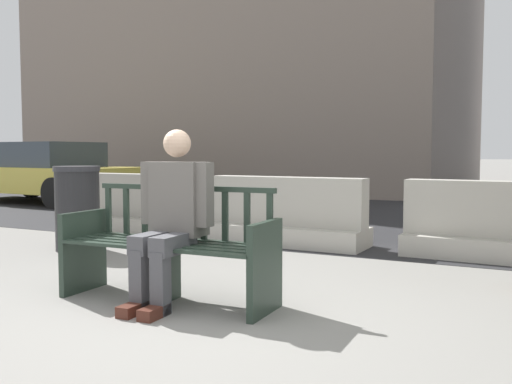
{
  "coord_description": "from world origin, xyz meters",
  "views": [
    {
      "loc": [
        1.93,
        -3.26,
        1.14
      ],
      "look_at": [
        -0.62,
        1.77,
        0.75
      ],
      "focal_mm": 40.0,
      "sensor_mm": 36.0,
      "label": 1
    }
  ],
  "objects_px": {
    "street_bench": "(169,250)",
    "car_taxi_near": "(43,173)",
    "jersey_barrier_centre": "(287,217)",
    "jersey_barrier_right": "(501,228)",
    "trash_bin": "(77,208)",
    "seated_person": "(172,213)",
    "jersey_barrier_left": "(140,209)"
  },
  "relations": [
    {
      "from": "seated_person",
      "to": "trash_bin",
      "type": "distance_m",
      "value": 2.79
    },
    {
      "from": "jersey_barrier_centre",
      "to": "jersey_barrier_right",
      "type": "bearing_deg",
      "value": 1.77
    },
    {
      "from": "street_bench",
      "to": "car_taxi_near",
      "type": "distance_m",
      "value": 9.62
    },
    {
      "from": "seated_person",
      "to": "trash_bin",
      "type": "height_order",
      "value": "seated_person"
    },
    {
      "from": "trash_bin",
      "to": "jersey_barrier_centre",
      "type": "bearing_deg",
      "value": 36.43
    },
    {
      "from": "jersey_barrier_left",
      "to": "car_taxi_near",
      "type": "distance_m",
      "value": 5.92
    },
    {
      "from": "jersey_barrier_centre",
      "to": "jersey_barrier_left",
      "type": "distance_m",
      "value": 2.26
    },
    {
      "from": "jersey_barrier_right",
      "to": "car_taxi_near",
      "type": "relative_size",
      "value": 0.41
    },
    {
      "from": "jersey_barrier_right",
      "to": "seated_person",
      "type": "bearing_deg",
      "value": -124.68
    },
    {
      "from": "jersey_barrier_centre",
      "to": "jersey_barrier_right",
      "type": "xyz_separation_m",
      "value": [
        2.44,
        0.08,
        0.0
      ]
    },
    {
      "from": "jersey_barrier_left",
      "to": "jersey_barrier_right",
      "type": "height_order",
      "value": "same"
    },
    {
      "from": "jersey_barrier_centre",
      "to": "trash_bin",
      "type": "xyz_separation_m",
      "value": [
        -2.01,
        -1.48,
        0.15
      ]
    },
    {
      "from": "street_bench",
      "to": "car_taxi_near",
      "type": "relative_size",
      "value": 0.35
    },
    {
      "from": "jersey_barrier_left",
      "to": "seated_person",
      "type": "bearing_deg",
      "value": -48.01
    },
    {
      "from": "jersey_barrier_left",
      "to": "car_taxi_near",
      "type": "xyz_separation_m",
      "value": [
        -5.11,
        2.98,
        0.34
      ]
    },
    {
      "from": "street_bench",
      "to": "car_taxi_near",
      "type": "bearing_deg",
      "value": 142.72
    },
    {
      "from": "car_taxi_near",
      "to": "trash_bin",
      "type": "height_order",
      "value": "car_taxi_near"
    },
    {
      "from": "street_bench",
      "to": "jersey_barrier_left",
      "type": "distance_m",
      "value": 3.82
    },
    {
      "from": "street_bench",
      "to": "jersey_barrier_centre",
      "type": "bearing_deg",
      "value": 95.69
    },
    {
      "from": "seated_person",
      "to": "car_taxi_near",
      "type": "relative_size",
      "value": 0.27
    },
    {
      "from": "jersey_barrier_left",
      "to": "jersey_barrier_right",
      "type": "relative_size",
      "value": 0.99
    },
    {
      "from": "jersey_barrier_right",
      "to": "trash_bin",
      "type": "height_order",
      "value": "trash_bin"
    },
    {
      "from": "jersey_barrier_right",
      "to": "car_taxi_near",
      "type": "xyz_separation_m",
      "value": [
        -9.81,
        2.86,
        0.34
      ]
    },
    {
      "from": "seated_person",
      "to": "street_bench",
      "type": "bearing_deg",
      "value": 142.04
    },
    {
      "from": "seated_person",
      "to": "jersey_barrier_right",
      "type": "distance_m",
      "value": 3.68
    },
    {
      "from": "jersey_barrier_centre",
      "to": "trash_bin",
      "type": "distance_m",
      "value": 2.5
    },
    {
      "from": "seated_person",
      "to": "trash_bin",
      "type": "relative_size",
      "value": 1.34
    },
    {
      "from": "jersey_barrier_centre",
      "to": "jersey_barrier_right",
      "type": "height_order",
      "value": "same"
    },
    {
      "from": "jersey_barrier_centre",
      "to": "jersey_barrier_right",
      "type": "distance_m",
      "value": 2.45
    },
    {
      "from": "trash_bin",
      "to": "street_bench",
      "type": "bearing_deg",
      "value": -31.37
    },
    {
      "from": "jersey_barrier_centre",
      "to": "jersey_barrier_right",
      "type": "relative_size",
      "value": 0.99
    },
    {
      "from": "trash_bin",
      "to": "seated_person",
      "type": "bearing_deg",
      "value": -31.57
    }
  ]
}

